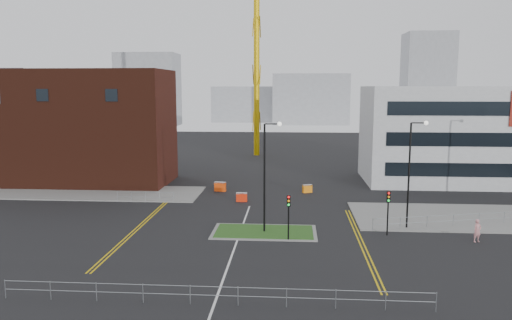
% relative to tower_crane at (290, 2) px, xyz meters
% --- Properties ---
extents(ground, '(200.00, 200.00, 0.00)m').
position_rel_tower_crane_xyz_m(ground, '(-3.71, -53.67, -25.80)').
color(ground, black).
rests_on(ground, ground).
extents(pavement_left, '(28.00, 8.00, 0.12)m').
position_rel_tower_crane_xyz_m(pavement_left, '(-23.71, -31.67, -25.74)').
color(pavement_left, slate).
rests_on(pavement_left, ground).
extents(pavement_right, '(24.00, 10.00, 0.12)m').
position_rel_tower_crane_xyz_m(pavement_right, '(18.29, -39.67, -25.74)').
color(pavement_right, slate).
rests_on(pavement_right, ground).
extents(island_kerb, '(8.60, 4.60, 0.08)m').
position_rel_tower_crane_xyz_m(island_kerb, '(-1.71, -45.67, -25.76)').
color(island_kerb, slate).
rests_on(island_kerb, ground).
extents(grass_island, '(8.00, 4.00, 0.12)m').
position_rel_tower_crane_xyz_m(grass_island, '(-1.71, -45.67, -25.74)').
color(grass_island, '#1E4B19').
rests_on(grass_island, ground).
extents(brick_building, '(24.20, 10.07, 14.24)m').
position_rel_tower_crane_xyz_m(brick_building, '(-26.68, -25.67, -18.95)').
color(brick_building, '#431B10').
rests_on(brick_building, ground).
extents(office_block, '(25.00, 12.20, 12.00)m').
position_rel_tower_crane_xyz_m(office_block, '(22.30, -21.70, -19.80)').
color(office_block, '#B1B4B6').
rests_on(office_block, ground).
extents(tower_crane, '(51.85, 12.97, 37.34)m').
position_rel_tower_crane_xyz_m(tower_crane, '(0.00, 0.00, 0.00)').
color(tower_crane, '#E2B30D').
rests_on(tower_crane, ground).
extents(streetlamp_island, '(1.46, 0.36, 9.18)m').
position_rel_tower_crane_xyz_m(streetlamp_island, '(-1.49, -45.67, -20.39)').
color(streetlamp_island, black).
rests_on(streetlamp_island, ground).
extents(streetlamp_right_near, '(1.46, 0.36, 9.18)m').
position_rel_tower_crane_xyz_m(streetlamp_right_near, '(10.51, -43.67, -20.39)').
color(streetlamp_right_near, black).
rests_on(streetlamp_right_near, ground).
extents(traffic_light_island, '(0.28, 0.33, 3.65)m').
position_rel_tower_crane_xyz_m(traffic_light_island, '(0.29, -47.69, -23.23)').
color(traffic_light_island, black).
rests_on(traffic_light_island, ground).
extents(traffic_light_right, '(0.28, 0.33, 3.65)m').
position_rel_tower_crane_xyz_m(traffic_light_right, '(8.29, -45.69, -23.23)').
color(traffic_light_right, black).
rests_on(traffic_light_right, ground).
extents(railing_front, '(24.05, 0.05, 1.10)m').
position_rel_tower_crane_xyz_m(railing_front, '(-3.71, -59.67, -25.02)').
color(railing_front, gray).
rests_on(railing_front, ground).
extents(railing_left, '(6.05, 0.05, 1.10)m').
position_rel_tower_crane_xyz_m(railing_left, '(-14.71, -35.67, -25.06)').
color(railing_left, gray).
rests_on(railing_left, ground).
extents(railing_right, '(19.05, 5.05, 1.10)m').
position_rel_tower_crane_xyz_m(railing_right, '(16.79, -42.17, -25.02)').
color(railing_right, gray).
rests_on(railing_right, ground).
extents(centre_line, '(0.15, 30.00, 0.01)m').
position_rel_tower_crane_xyz_m(centre_line, '(-3.71, -51.67, -25.80)').
color(centre_line, silver).
rests_on(centre_line, ground).
extents(yellow_left_a, '(0.12, 24.00, 0.01)m').
position_rel_tower_crane_xyz_m(yellow_left_a, '(-12.71, -43.67, -25.80)').
color(yellow_left_a, gold).
rests_on(yellow_left_a, ground).
extents(yellow_left_b, '(0.12, 24.00, 0.01)m').
position_rel_tower_crane_xyz_m(yellow_left_b, '(-12.41, -43.67, -25.80)').
color(yellow_left_b, gold).
rests_on(yellow_left_b, ground).
extents(yellow_right_a, '(0.12, 20.00, 0.01)m').
position_rel_tower_crane_xyz_m(yellow_right_a, '(5.79, -47.67, -25.80)').
color(yellow_right_a, gold).
rests_on(yellow_right_a, ground).
extents(yellow_right_b, '(0.12, 20.00, 0.01)m').
position_rel_tower_crane_xyz_m(yellow_right_b, '(6.09, -47.67, -25.80)').
color(yellow_right_b, gold).
rests_on(yellow_right_b, ground).
extents(skyline_a, '(18.00, 12.00, 22.00)m').
position_rel_tower_crane_xyz_m(skyline_a, '(-43.71, 66.33, -14.80)').
color(skyline_a, gray).
rests_on(skyline_a, ground).
extents(skyline_b, '(24.00, 12.00, 16.00)m').
position_rel_tower_crane_xyz_m(skyline_b, '(6.29, 76.33, -17.80)').
color(skyline_b, gray).
rests_on(skyline_b, ground).
extents(skyline_c, '(14.00, 12.00, 28.00)m').
position_rel_tower_crane_xyz_m(skyline_c, '(41.29, 71.33, -11.80)').
color(skyline_c, gray).
rests_on(skyline_c, ground).
extents(skyline_d, '(30.00, 12.00, 12.00)m').
position_rel_tower_crane_xyz_m(skyline_d, '(-11.71, 86.33, -19.80)').
color(skyline_d, gray).
rests_on(skyline_d, ground).
extents(pedestrian, '(0.77, 0.63, 1.80)m').
position_rel_tower_crane_xyz_m(pedestrian, '(14.92, -47.00, -24.90)').
color(pedestrian, pink).
rests_on(pedestrian, ground).
extents(barrier_left, '(1.15, 0.43, 0.96)m').
position_rel_tower_crane_xyz_m(barrier_left, '(-4.71, -34.68, -25.28)').
color(barrier_left, red).
rests_on(barrier_left, ground).
extents(barrier_mid, '(1.36, 0.67, 1.09)m').
position_rel_tower_crane_xyz_m(barrier_mid, '(-7.71, -29.67, -25.21)').
color(barrier_mid, '#FF480E').
rests_on(barrier_mid, ground).
extents(barrier_right, '(1.15, 0.78, 0.92)m').
position_rel_tower_crane_xyz_m(barrier_right, '(2.29, -29.67, -25.30)').
color(barrier_right, orange).
rests_on(barrier_right, ground).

